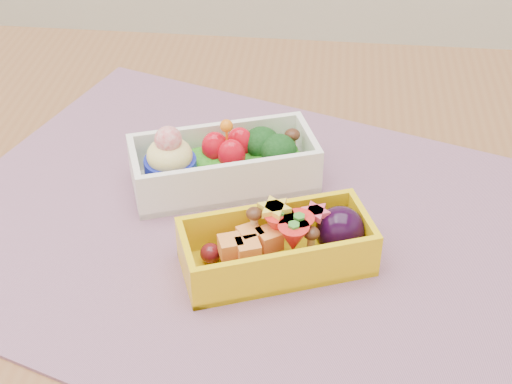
# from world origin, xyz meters

# --- Properties ---
(table) EXTENTS (1.20, 0.80, 0.75)m
(table) POSITION_xyz_m (0.00, 0.00, 0.65)
(table) COLOR brown
(table) RESTS_ON ground
(placemat) EXTENTS (0.67, 0.59, 0.00)m
(placemat) POSITION_xyz_m (-0.01, -0.00, 0.75)
(placemat) COLOR gray
(placemat) RESTS_ON table
(bento_white) EXTENTS (0.19, 0.13, 0.07)m
(bento_white) POSITION_xyz_m (-0.05, 0.06, 0.78)
(bento_white) COLOR white
(bento_white) RESTS_ON placemat
(bento_yellow) EXTENTS (0.17, 0.12, 0.05)m
(bento_yellow) POSITION_xyz_m (0.02, -0.05, 0.78)
(bento_yellow) COLOR yellow
(bento_yellow) RESTS_ON placemat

